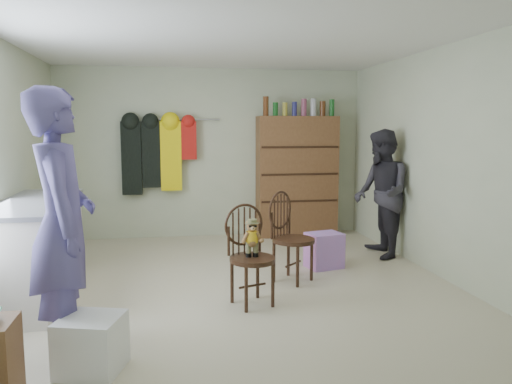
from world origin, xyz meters
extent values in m
plane|color=beige|center=(0.00, 0.00, 0.00)|extent=(5.00, 5.00, 0.00)
plane|color=beige|center=(0.00, 2.50, 1.25)|extent=(4.50, 0.00, 4.50)
plane|color=beige|center=(2.25, 0.00, 1.25)|extent=(0.00, 5.00, 5.00)
plane|color=white|center=(0.00, 0.00, 2.50)|extent=(5.00, 5.00, 0.00)
cube|color=silver|center=(-1.95, 0.00, 0.45)|extent=(0.60, 1.80, 0.90)
cube|color=slate|center=(-1.95, 0.00, 0.92)|extent=(0.64, 1.86, 0.04)
cylinder|color=#99999E|center=(-1.64, -0.45, 0.54)|extent=(0.02, 0.02, 0.14)
cylinder|color=#99999E|center=(-1.64, 0.45, 0.54)|extent=(0.02, 0.02, 0.14)
cube|color=white|center=(-1.20, -1.65, 0.19)|extent=(0.49, 0.47, 0.38)
cylinder|color=#341E12|center=(0.07, -0.60, 0.43)|extent=(0.52, 0.52, 0.04)
cylinder|color=#341E12|center=(-0.01, -0.77, 0.21)|extent=(0.03, 0.03, 0.41)
cylinder|color=#341E12|center=(0.25, -0.68, 0.21)|extent=(0.03, 0.03, 0.41)
cylinder|color=#341E12|center=(-0.10, -0.50, 0.21)|extent=(0.03, 0.03, 0.41)
cylinder|color=#341E12|center=(0.16, -0.41, 0.21)|extent=(0.03, 0.03, 0.41)
torus|color=#341E12|center=(0.02, -0.44, 0.73)|extent=(0.39, 0.15, 0.40)
cylinder|color=#341E12|center=(-0.13, -0.50, 0.59)|extent=(0.03, 0.03, 0.27)
cylinder|color=#341E12|center=(0.18, -0.40, 0.59)|extent=(0.03, 0.03, 0.27)
cylinder|color=yellow|center=(0.07, -0.58, 0.64)|extent=(0.11, 0.11, 0.10)
cylinder|color=#475128|center=(0.07, -0.58, 0.53)|extent=(0.07, 0.07, 0.16)
sphere|color=#9E7042|center=(0.07, -0.58, 0.74)|extent=(0.10, 0.10, 0.10)
cylinder|color=#475128|center=(0.07, -0.58, 0.79)|extent=(0.09, 0.09, 0.03)
cube|color=black|center=(0.07, -0.62, 0.75)|extent=(0.07, 0.01, 0.02)
cylinder|color=#341E12|center=(0.62, 0.03, 0.45)|extent=(0.60, 0.60, 0.04)
cylinder|color=#341E12|center=(0.62, -0.17, 0.21)|extent=(0.03, 0.03, 0.43)
cylinder|color=#341E12|center=(0.82, 0.03, 0.21)|extent=(0.03, 0.03, 0.43)
cylinder|color=#341E12|center=(0.41, 0.05, 0.21)|extent=(0.03, 0.03, 0.43)
cylinder|color=#341E12|center=(0.62, 0.24, 0.21)|extent=(0.03, 0.03, 0.43)
torus|color=#341E12|center=(0.50, 0.16, 0.75)|extent=(0.32, 0.31, 0.42)
cylinder|color=#341E12|center=(0.39, 0.03, 0.61)|extent=(0.03, 0.03, 0.28)
cylinder|color=#341E12|center=(0.63, 0.27, 0.61)|extent=(0.03, 0.03, 0.28)
cube|color=#E572C6|center=(1.11, 0.49, 0.21)|extent=(0.45, 0.38, 0.41)
imported|color=#584E8F|center=(-1.41, -1.36, 0.95)|extent=(0.58, 0.77, 1.91)
imported|color=#2D2B33|center=(1.96, 0.85, 0.81)|extent=(0.69, 0.85, 1.62)
cube|color=brown|center=(1.25, 2.30, 0.90)|extent=(1.20, 0.38, 1.80)
cube|color=#341E12|center=(1.25, 2.11, 0.55)|extent=(1.16, 0.02, 0.03)
cube|color=#341E12|center=(1.25, 2.11, 0.95)|extent=(1.16, 0.02, 0.03)
cube|color=#341E12|center=(1.25, 2.11, 1.35)|extent=(1.16, 0.02, 0.03)
cylinder|color=#592D14|center=(0.75, 2.20, 1.94)|extent=(0.08, 0.08, 0.28)
cylinder|color=#19591E|center=(0.89, 2.20, 1.90)|extent=(0.08, 0.08, 0.20)
cylinder|color=#A59933|center=(1.04, 2.20, 1.90)|extent=(0.07, 0.07, 0.19)
cylinder|color=navy|center=(1.18, 2.20, 1.90)|extent=(0.07, 0.07, 0.21)
cylinder|color=#8C3F59|center=(1.32, 2.20, 1.93)|extent=(0.08, 0.08, 0.25)
cylinder|color=#B2B2B7|center=(1.46, 2.20, 1.93)|extent=(0.08, 0.08, 0.26)
cylinder|color=#592D14|center=(1.61, 2.20, 1.91)|extent=(0.09, 0.09, 0.22)
cylinder|color=#19591E|center=(1.75, 2.20, 1.92)|extent=(0.07, 0.07, 0.25)
cylinder|color=#99999E|center=(-0.40, 2.44, 1.75)|extent=(1.00, 0.02, 0.02)
cube|color=black|center=(-1.18, 2.38, 1.19)|extent=(0.28, 0.10, 1.05)
cube|color=black|center=(-0.90, 2.38, 1.25)|extent=(0.26, 0.10, 0.95)
cube|color=yellow|center=(-0.62, 2.38, 1.22)|extent=(0.30, 0.10, 1.00)
cube|color=red|center=(-0.36, 2.38, 1.44)|extent=(0.22, 0.10, 0.55)
camera|label=1|loc=(-0.67, -4.98, 1.63)|focal=35.00mm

